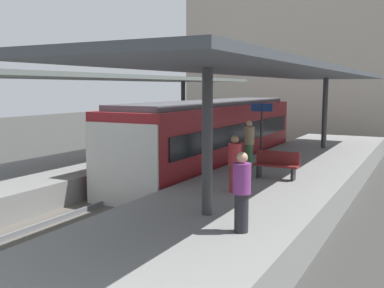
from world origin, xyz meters
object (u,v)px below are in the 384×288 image
(commuter_train, at_px, (212,137))
(passenger_near_bench, at_px, (235,163))
(passenger_mid_platform, at_px, (242,191))
(platform_sign, at_px, (262,118))
(passenger_far_end, at_px, (249,144))
(platform_bench, at_px, (277,164))

(commuter_train, relative_size, passenger_near_bench, 8.27)
(commuter_train, relative_size, passenger_mid_platform, 8.06)
(platform_sign, xyz_separation_m, passenger_mid_platform, (2.80, -9.24, -0.79))
(commuter_train, xyz_separation_m, passenger_far_end, (2.60, -2.52, 0.16))
(passenger_mid_platform, bearing_deg, passenger_near_bench, 114.82)
(platform_bench, distance_m, platform_sign, 4.40)
(platform_bench, distance_m, passenger_mid_platform, 5.51)
(passenger_near_bench, bearing_deg, passenger_mid_platform, -65.18)
(platform_bench, bearing_deg, platform_sign, 115.73)
(platform_sign, relative_size, passenger_far_end, 1.29)
(passenger_near_bench, height_order, passenger_far_end, passenger_far_end)
(commuter_train, distance_m, passenger_near_bench, 6.96)
(commuter_train, relative_size, platform_bench, 9.26)
(passenger_mid_platform, bearing_deg, platform_sign, 106.89)
(commuter_train, distance_m, platform_sign, 2.32)
(commuter_train, distance_m, passenger_mid_platform, 10.37)
(passenger_mid_platform, bearing_deg, commuter_train, 118.49)
(platform_bench, xyz_separation_m, passenger_far_end, (-1.38, 1.18, 0.42))
(commuter_train, xyz_separation_m, platform_bench, (3.98, -3.70, -0.26))
(platform_bench, xyz_separation_m, passenger_mid_platform, (0.96, -5.42, 0.37))
(commuter_train, distance_m, platform_bench, 5.44)
(passenger_near_bench, distance_m, passenger_mid_platform, 3.42)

